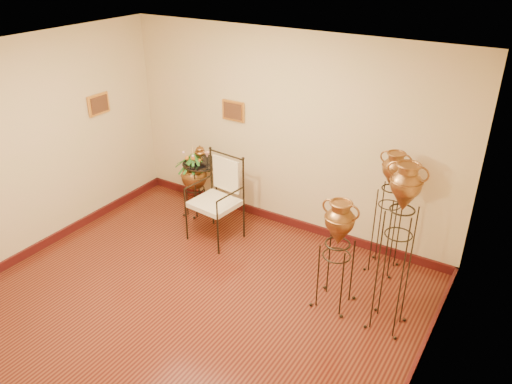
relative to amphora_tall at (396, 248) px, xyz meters
The scene contains 8 objects.
ground 2.53m from the amphora_tall, 150.29° to the right, with size 5.00×5.00×0.00m, color #622A17.
room_shell 2.43m from the amphora_tall, 150.51° to the right, with size 5.02×5.02×2.81m.
amphora_tall is the anchor object (origin of this frame).
amphora_mid 1.09m from the amphora_tall, 111.40° to the left, with size 0.41×0.41×1.63m.
amphora_short 0.72m from the amphora_tall, behind, with size 0.46×0.46×1.36m.
planter_urn 3.49m from the amphora_tall, 164.39° to the left, with size 0.66×0.66×1.14m.
armchair 2.70m from the amphora_tall, 169.95° to the left, with size 0.74×0.70×1.21m.
side_table 3.43m from the amphora_tall, 162.77° to the left, with size 0.62×0.62×1.05m.
Camera 1 is at (3.03, -3.19, 3.80)m, focal length 35.00 mm.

